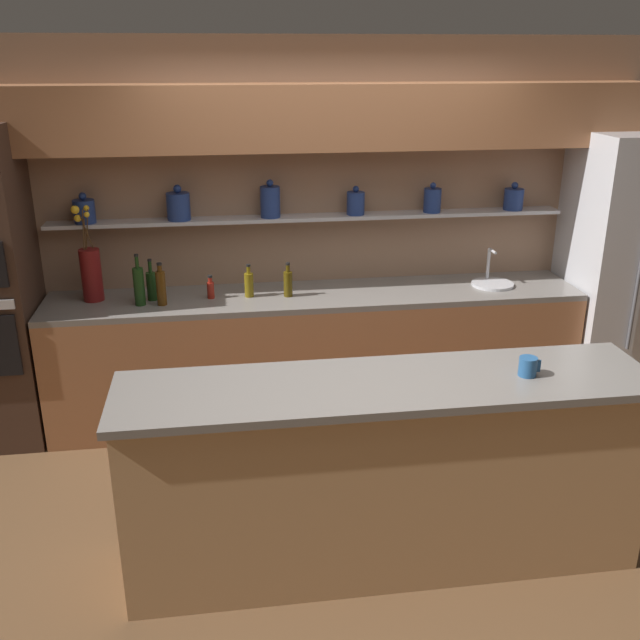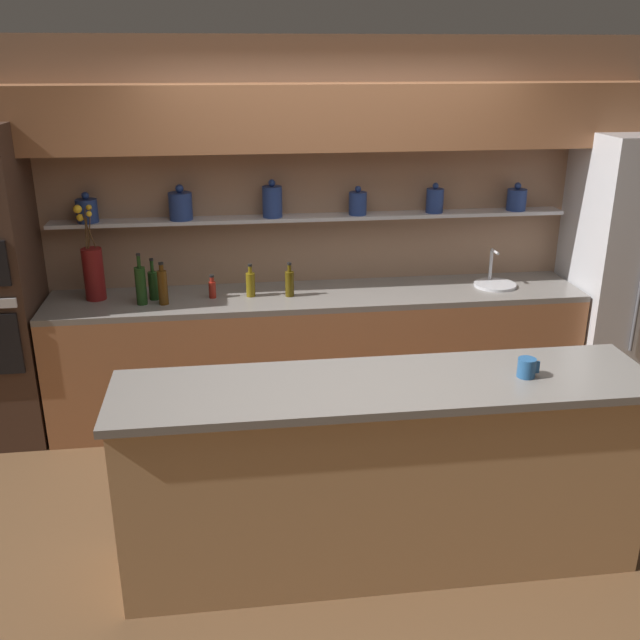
{
  "view_description": "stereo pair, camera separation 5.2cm",
  "coord_description": "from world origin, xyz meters",
  "px_view_note": "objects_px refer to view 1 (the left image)",
  "views": [
    {
      "loc": [
        -0.76,
        -3.4,
        2.49
      ],
      "look_at": [
        -0.21,
        0.41,
        1.04
      ],
      "focal_mm": 40.0,
      "sensor_mm": 36.0,
      "label": 1
    },
    {
      "loc": [
        -0.71,
        -3.41,
        2.49
      ],
      "look_at": [
        -0.21,
        0.41,
        1.04
      ],
      "focal_mm": 40.0,
      "sensor_mm": 36.0,
      "label": 2
    }
  ],
  "objects_px": {
    "bottle_oil_5": "(249,284)",
    "flower_vase": "(91,271)",
    "bottle_spirit_1": "(161,287)",
    "coffee_mug": "(528,367)",
    "sink_fixture": "(492,282)",
    "bottle_wine_2": "(152,285)",
    "refrigerator": "(628,272)",
    "bottle_oil_4": "(288,283)",
    "bottle_wine_0": "(139,286)",
    "bottle_sauce_3": "(211,289)"
  },
  "relations": [
    {
      "from": "bottle_wine_0",
      "to": "sink_fixture",
      "type": "bearing_deg",
      "value": 1.79
    },
    {
      "from": "bottle_oil_4",
      "to": "bottle_oil_5",
      "type": "bearing_deg",
      "value": 173.37
    },
    {
      "from": "bottle_spirit_1",
      "to": "bottle_sauce_3",
      "type": "xyz_separation_m",
      "value": [
        0.32,
        0.09,
        -0.06
      ]
    },
    {
      "from": "bottle_oil_4",
      "to": "flower_vase",
      "type": "bearing_deg",
      "value": 175.27
    },
    {
      "from": "bottle_oil_4",
      "to": "coffee_mug",
      "type": "xyz_separation_m",
      "value": [
        1.0,
        -1.65,
        0.05
      ]
    },
    {
      "from": "sink_fixture",
      "to": "bottle_oil_4",
      "type": "distance_m",
      "value": 1.48
    },
    {
      "from": "bottle_oil_4",
      "to": "bottle_spirit_1",
      "type": "bearing_deg",
      "value": -175.91
    },
    {
      "from": "bottle_spirit_1",
      "to": "coffee_mug",
      "type": "xyz_separation_m",
      "value": [
        1.84,
        -1.59,
        0.02
      ]
    },
    {
      "from": "flower_vase",
      "to": "coffee_mug",
      "type": "distance_m",
      "value": 2.9
    },
    {
      "from": "flower_vase",
      "to": "bottle_spirit_1",
      "type": "xyz_separation_m",
      "value": [
        0.46,
        -0.17,
        -0.08
      ]
    },
    {
      "from": "refrigerator",
      "to": "bottle_spirit_1",
      "type": "bearing_deg",
      "value": -179.16
    },
    {
      "from": "flower_vase",
      "to": "sink_fixture",
      "type": "xyz_separation_m",
      "value": [
        2.78,
        -0.07,
        -0.18
      ]
    },
    {
      "from": "bottle_wine_2",
      "to": "bottle_sauce_3",
      "type": "relative_size",
      "value": 1.77
    },
    {
      "from": "sink_fixture",
      "to": "bottle_wine_0",
      "type": "distance_m",
      "value": 2.46
    },
    {
      "from": "bottle_wine_0",
      "to": "bottle_sauce_3",
      "type": "distance_m",
      "value": 0.47
    },
    {
      "from": "bottle_wine_0",
      "to": "bottle_oil_5",
      "type": "relative_size",
      "value": 1.52
    },
    {
      "from": "bottle_sauce_3",
      "to": "coffee_mug",
      "type": "xyz_separation_m",
      "value": [
        1.52,
        -1.69,
        0.08
      ]
    },
    {
      "from": "flower_vase",
      "to": "bottle_wine_2",
      "type": "height_order",
      "value": "flower_vase"
    },
    {
      "from": "bottle_spirit_1",
      "to": "bottle_oil_4",
      "type": "bearing_deg",
      "value": 4.09
    },
    {
      "from": "bottle_sauce_3",
      "to": "bottle_wine_0",
      "type": "bearing_deg",
      "value": -171.24
    },
    {
      "from": "bottle_sauce_3",
      "to": "bottle_oil_5",
      "type": "relative_size",
      "value": 0.71
    },
    {
      "from": "bottle_oil_5",
      "to": "refrigerator",
      "type": "bearing_deg",
      "value": -0.87
    },
    {
      "from": "bottle_spirit_1",
      "to": "bottle_wine_2",
      "type": "distance_m",
      "value": 0.13
    },
    {
      "from": "bottle_wine_0",
      "to": "bottle_oil_5",
      "type": "xyz_separation_m",
      "value": [
        0.72,
        0.07,
        -0.04
      ]
    },
    {
      "from": "bottle_spirit_1",
      "to": "coffee_mug",
      "type": "height_order",
      "value": "bottle_spirit_1"
    },
    {
      "from": "bottle_oil_5",
      "to": "coffee_mug",
      "type": "height_order",
      "value": "bottle_oil_5"
    },
    {
      "from": "refrigerator",
      "to": "coffee_mug",
      "type": "height_order",
      "value": "refrigerator"
    },
    {
      "from": "refrigerator",
      "to": "bottle_sauce_3",
      "type": "xyz_separation_m",
      "value": [
        -3.01,
        0.04,
        -0.0
      ]
    },
    {
      "from": "bottle_wine_2",
      "to": "coffee_mug",
      "type": "distance_m",
      "value": 2.56
    },
    {
      "from": "flower_vase",
      "to": "bottle_sauce_3",
      "type": "height_order",
      "value": "flower_vase"
    },
    {
      "from": "sink_fixture",
      "to": "bottle_wine_2",
      "type": "xyz_separation_m",
      "value": [
        -2.39,
        0.01,
        0.08
      ]
    },
    {
      "from": "bottle_oil_5",
      "to": "bottle_sauce_3",
      "type": "bearing_deg",
      "value": 179.8
    },
    {
      "from": "bottle_spirit_1",
      "to": "bottle_wine_2",
      "type": "bearing_deg",
      "value": 122.46
    },
    {
      "from": "bottle_spirit_1",
      "to": "bottle_oil_5",
      "type": "relative_size",
      "value": 1.26
    },
    {
      "from": "bottle_spirit_1",
      "to": "bottle_oil_4",
      "type": "xyz_separation_m",
      "value": [
        0.84,
        0.06,
        -0.03
      ]
    },
    {
      "from": "bottle_wine_0",
      "to": "flower_vase",
      "type": "bearing_deg",
      "value": 155.31
    },
    {
      "from": "bottle_sauce_3",
      "to": "bottle_oil_5",
      "type": "bearing_deg",
      "value": -0.2
    },
    {
      "from": "bottle_sauce_3",
      "to": "coffee_mug",
      "type": "height_order",
      "value": "coffee_mug"
    },
    {
      "from": "bottle_oil_5",
      "to": "bottle_oil_4",
      "type": "bearing_deg",
      "value": -6.63
    },
    {
      "from": "bottle_spirit_1",
      "to": "bottle_wine_2",
      "type": "height_order",
      "value": "bottle_spirit_1"
    },
    {
      "from": "bottle_oil_5",
      "to": "flower_vase",
      "type": "bearing_deg",
      "value": 175.75
    },
    {
      "from": "flower_vase",
      "to": "coffee_mug",
      "type": "xyz_separation_m",
      "value": [
        2.3,
        -1.76,
        -0.05
      ]
    },
    {
      "from": "bottle_wine_0",
      "to": "bottle_oil_5",
      "type": "height_order",
      "value": "bottle_wine_0"
    },
    {
      "from": "refrigerator",
      "to": "bottle_sauce_3",
      "type": "relative_size",
      "value": 12.28
    },
    {
      "from": "bottle_oil_4",
      "to": "coffee_mug",
      "type": "height_order",
      "value": "bottle_oil_4"
    },
    {
      "from": "bottle_wine_2",
      "to": "coffee_mug",
      "type": "xyz_separation_m",
      "value": [
        1.91,
        -1.71,
        0.04
      ]
    },
    {
      "from": "refrigerator",
      "to": "bottle_wine_0",
      "type": "bearing_deg",
      "value": -179.53
    },
    {
      "from": "sink_fixture",
      "to": "bottle_wine_2",
      "type": "distance_m",
      "value": 2.39
    },
    {
      "from": "bottle_spirit_1",
      "to": "bottle_oil_4",
      "type": "distance_m",
      "value": 0.85
    },
    {
      "from": "refrigerator",
      "to": "bottle_oil_4",
      "type": "distance_m",
      "value": 2.49
    }
  ]
}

